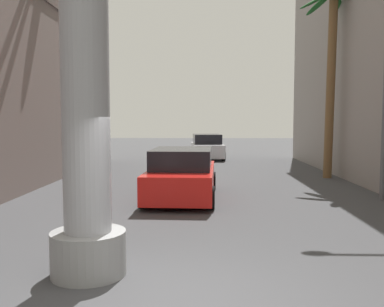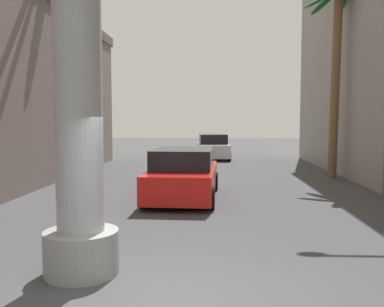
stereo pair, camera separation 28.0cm
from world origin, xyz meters
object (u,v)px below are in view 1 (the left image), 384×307
(car_far, at_px, (207,147))
(palm_tree_mid_right, at_px, (331,64))
(pedestrian_far_left, at_px, (86,152))
(street_lamp, at_px, (375,43))
(palm_tree_mid_left, at_px, (34,58))
(car_lead, at_px, (182,175))

(car_far, relative_size, palm_tree_mid_right, 0.58)
(car_far, distance_m, pedestrian_far_left, 9.29)
(street_lamp, bearing_deg, car_far, 108.81)
(car_far, height_order, palm_tree_mid_right, palm_tree_mid_right)
(palm_tree_mid_left, bearing_deg, pedestrian_far_left, 81.53)
(palm_tree_mid_left, bearing_deg, street_lamp, -12.80)
(street_lamp, relative_size, pedestrian_far_left, 4.80)
(street_lamp, distance_m, car_lead, 7.01)
(car_far, xyz_separation_m, pedestrian_far_left, (-5.77, -7.28, 0.23))
(car_lead, bearing_deg, street_lamp, -2.96)
(car_far, distance_m, palm_tree_mid_left, 13.84)
(car_lead, xyz_separation_m, palm_tree_mid_left, (-5.48, 2.25, 3.97))
(palm_tree_mid_left, xyz_separation_m, pedestrian_far_left, (0.64, 4.33, -3.74))
(street_lamp, distance_m, palm_tree_mid_right, 5.15)
(car_far, bearing_deg, palm_tree_mid_right, -60.63)
(street_lamp, bearing_deg, palm_tree_mid_left, 167.20)
(palm_tree_mid_left, bearing_deg, palm_tree_mid_right, 12.71)
(car_far, bearing_deg, palm_tree_mid_left, -118.92)
(palm_tree_mid_right, relative_size, palm_tree_mid_left, 0.97)
(car_lead, bearing_deg, car_far, 86.17)
(pedestrian_far_left, bearing_deg, car_lead, -53.66)
(street_lamp, distance_m, pedestrian_far_left, 13.18)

